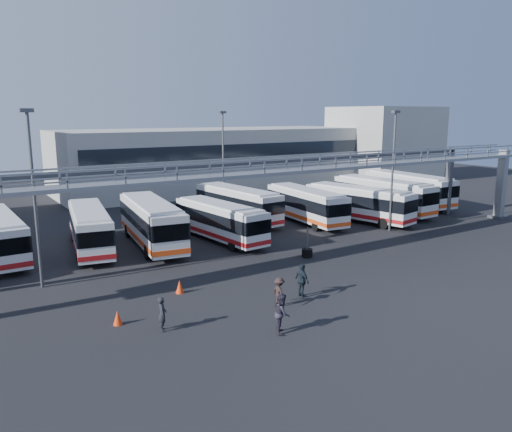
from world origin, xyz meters
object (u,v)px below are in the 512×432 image
light_pole_mid (393,165)px  cone_right (180,287)px  bus_6 (306,204)px  pedestrian_a (162,314)px  bus_2 (90,227)px  bus_3 (151,221)px  bus_8 (383,194)px  pedestrian_d (302,280)px  light_pole_left (34,190)px  tire_stack (307,252)px  light_pole_back (223,157)px  bus_5 (238,203)px  bus_9 (408,188)px  pedestrian_b (282,313)px  pedestrian_c (279,292)px  bus_7 (358,202)px  bus_4 (220,220)px  cone_left (118,318)px

light_pole_mid → cone_right: light_pole_mid is taller
bus_6 → pedestrian_a: bearing=-137.8°
bus_2 → bus_3: bearing=-4.8°
bus_8 → bus_6: bearing=174.2°
pedestrian_d → cone_right: size_ratio=2.54×
light_pole_left → tire_stack: size_ratio=4.72×
light_pole_back → bus_5: (-1.23, -4.83, -3.94)m
light_pole_left → bus_8: (33.40, 4.92, -3.81)m
bus_9 → light_pole_back: bearing=163.7°
bus_6 → pedestrian_b: 24.10m
pedestrian_a → bus_5: bearing=-18.8°
pedestrian_c → bus_2: bearing=19.3°
light_pole_left → bus_7: (28.46, 3.35, -3.92)m
bus_9 → cone_right: bus_9 is taller
light_pole_left → light_pole_mid: 28.02m
bus_4 → cone_right: bus_4 is taller
bus_2 → tire_stack: 16.01m
pedestrian_b → light_pole_left: bearing=69.6°
pedestrian_d → bus_6: bearing=-38.4°
pedestrian_a → cone_left: size_ratio=2.32×
bus_6 → cone_right: size_ratio=14.35×
cone_left → cone_right: cone_right is taller
bus_5 → bus_8: (14.63, -4.25, 0.13)m
light_pole_left → bus_5: light_pole_left is taller
bus_4 → pedestrian_b: bearing=-114.5°
bus_5 → pedestrian_c: size_ratio=6.93×
light_pole_back → pedestrian_d: (-8.27, -23.47, -4.78)m
light_pole_mid → bus_9: (11.08, 7.49, -3.79)m
pedestrian_d → cone_left: size_ratio=2.67×
bus_2 → pedestrian_c: size_ratio=6.84×
bus_4 → light_pole_left: bearing=-169.1°
cone_left → light_pole_mid: bearing=14.3°
light_pole_mid → pedestrian_d: bearing=-152.5°
cone_left → tire_stack: 15.43m
light_pole_back → bus_5: 6.35m
light_pole_mid → bus_8: 8.88m
bus_8 → bus_9: (5.67, 1.57, 0.01)m
bus_7 → cone_right: (-22.14, -8.60, -1.44)m
bus_8 → light_pole_mid: bearing=-134.4°
bus_4 → bus_2: bearing=159.1°
bus_7 → pedestrian_b: 25.87m
pedestrian_a → pedestrian_c: (6.31, -0.49, -0.04)m
light_pole_left → light_pole_mid: (28.00, -1.00, 0.00)m
bus_3 → pedestrian_d: bus_3 is taller
bus_2 → pedestrian_a: bearing=-83.4°
bus_9 → cone_right: (-32.76, -11.74, -1.56)m
bus_5 → cone_right: (-12.45, -14.42, -1.42)m
bus_5 → cone_right: size_ratio=14.55×
light_pole_left → bus_7: light_pole_left is taller
bus_3 → bus_8: 24.50m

